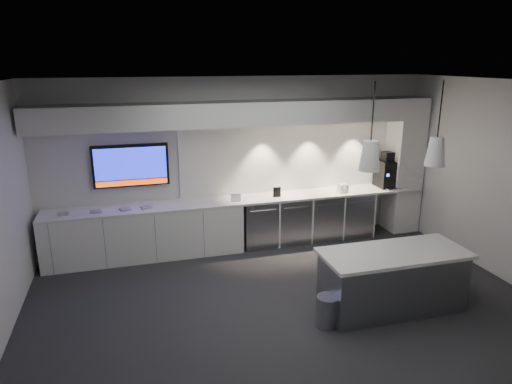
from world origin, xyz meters
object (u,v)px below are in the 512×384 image
object	(u,v)px
wall_tv	(131,166)
island	(392,280)
bin	(328,311)
coffee_machine	(387,172)

from	to	relation	value
wall_tv	island	size ratio (longest dim) A/B	0.64
wall_tv	bin	bearing A→B (deg)	-53.77
wall_tv	island	xyz separation A→B (m)	(3.26, -2.92, -1.14)
wall_tv	island	distance (m)	4.52
island	coffee_machine	bearing A→B (deg)	61.13
coffee_machine	wall_tv	bearing A→B (deg)	177.36
bin	wall_tv	bearing A→B (deg)	126.23
wall_tv	island	bearing A→B (deg)	-41.82
wall_tv	coffee_machine	xyz separation A→B (m)	(4.75, -0.25, -0.38)
island	wall_tv	bearing A→B (deg)	138.47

